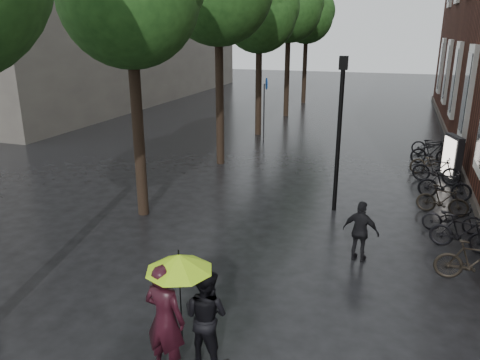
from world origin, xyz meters
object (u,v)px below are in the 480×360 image
at_px(pedestrian_walking, 361,231).
at_px(lamp_post, 340,120).
at_px(parked_bicycles, 441,179).
at_px(person_black, 206,316).
at_px(person_burgundy, 165,320).
at_px(ad_lightbox, 452,158).

height_order(pedestrian_walking, lamp_post, lamp_post).
xyz_separation_m(pedestrian_walking, parked_bicycles, (2.19, 6.01, -0.28)).
bearing_deg(person_black, pedestrian_walking, -103.58).
distance_m(person_burgundy, parked_bicycles, 11.98).
xyz_separation_m(person_black, ad_lightbox, (4.71, 11.95, 0.01)).
xyz_separation_m(person_burgundy, ad_lightbox, (5.21, 12.43, -0.11)).
distance_m(pedestrian_walking, ad_lightbox, 7.92).
relative_size(pedestrian_walking, lamp_post, 0.32).
relative_size(person_burgundy, lamp_post, 0.42).
bearing_deg(parked_bicycles, ad_lightbox, 74.34).
xyz_separation_m(person_black, pedestrian_walking, (2.11, 4.48, -0.09)).
relative_size(person_burgundy, pedestrian_walking, 1.29).
bearing_deg(pedestrian_walking, person_burgundy, 76.14).
bearing_deg(person_burgundy, ad_lightbox, -105.85).
bearing_deg(ad_lightbox, lamp_post, -148.22).
bearing_deg(lamp_post, ad_lightbox, 50.04).
height_order(person_black, parked_bicycles, person_black).
relative_size(parked_bicycles, ad_lightbox, 7.09).
bearing_deg(person_burgundy, lamp_post, -94.18).
relative_size(parked_bicycles, lamp_post, 2.60).
bearing_deg(person_black, person_burgundy, 55.71).
xyz_separation_m(pedestrian_walking, ad_lightbox, (2.60, 7.47, 0.10)).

